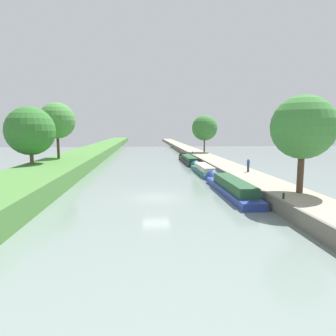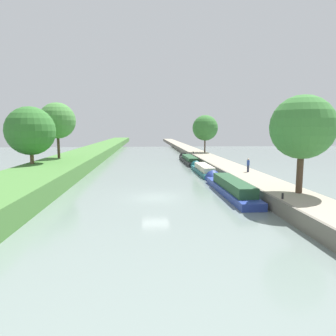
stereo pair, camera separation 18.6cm
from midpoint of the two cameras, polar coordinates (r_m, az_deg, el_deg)
ground_plane at (r=27.93m, az=-2.50°, el=-5.65°), size 160.00×160.00×0.00m
left_grassy_bank at (r=30.08m, az=-27.57°, el=-3.73°), size 7.45×260.00×1.87m
right_towpath at (r=30.30m, az=18.92°, el=-3.91°), size 4.09×260.00×1.14m
stone_quay at (r=29.49m, az=15.04°, el=-4.02°), size 0.25×260.00×1.19m
narrowboat_blue at (r=30.50m, az=11.44°, el=-3.47°), size 2.03×14.23×2.19m
narrowboat_teal at (r=43.55m, az=6.48°, el=-0.25°), size 1.87×11.82×1.90m
narrowboat_black at (r=57.05m, az=3.76°, el=1.63°), size 2.00×15.07×1.93m
tree_rightbank_near at (r=26.32m, az=24.17°, el=7.08°), size 5.10×5.10×7.89m
tree_rightbank_midnear at (r=67.35m, az=6.91°, el=7.59°), size 5.63×5.63×8.23m
tree_leftbank_downstream at (r=42.19m, az=-24.92°, el=6.43°), size 6.19×6.19×7.31m
tree_leftbank_upstream at (r=48.81m, az=-20.53°, el=8.45°), size 5.44×5.44×8.43m
person_walking at (r=37.48m, az=14.92°, el=0.59°), size 0.34×0.34×1.66m
mooring_bollard_near at (r=24.01m, az=20.96°, el=-4.99°), size 0.16×0.16×0.45m
mooring_bollard_far at (r=63.67m, az=4.65°, el=2.97°), size 0.16×0.16×0.45m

